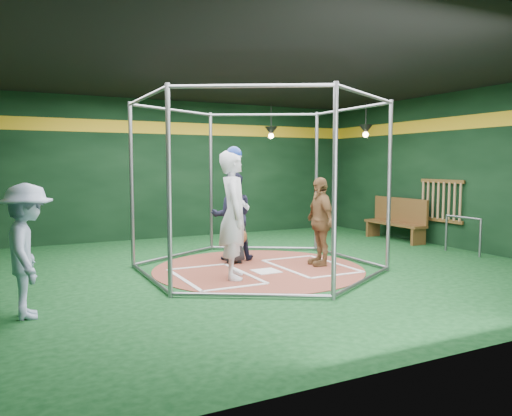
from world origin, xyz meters
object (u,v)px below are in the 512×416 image
batter_figure (234,214)px  visitor_leopard (320,221)px  dugout_bench (397,219)px  umpire (232,216)px

batter_figure → visitor_leopard: 1.90m
visitor_leopard → dugout_bench: bearing=125.6°
visitor_leopard → umpire: 1.73m
batter_figure → visitor_leopard: batter_figure is taller
umpire → dugout_bench: 4.75m
batter_figure → dugout_bench: size_ratio=1.20×
umpire → dugout_bench: size_ratio=0.95×
batter_figure → visitor_leopard: bearing=8.0°
dugout_bench → batter_figure: bearing=-159.6°
batter_figure → visitor_leopard: size_ratio=1.32×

